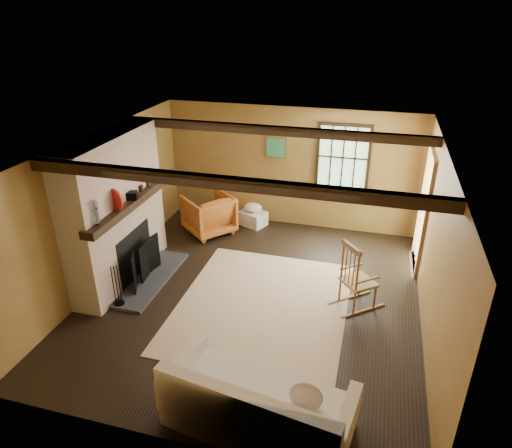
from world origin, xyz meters
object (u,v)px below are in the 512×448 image
(laundry_basket, at_px, (253,218))
(armchair, at_px, (209,214))
(fireplace, at_px, (117,216))
(sofa, at_px, (257,409))
(rocking_chair, at_px, (356,280))

(laundry_basket, distance_m, armchair, 0.96)
(fireplace, xyz_separation_m, laundry_basket, (1.53, 2.46, -0.95))
(sofa, bearing_deg, armchair, 125.61)
(laundry_basket, height_order, armchair, armchair)
(fireplace, distance_m, rocking_chair, 3.82)
(laundry_basket, bearing_deg, armchair, -144.04)
(rocking_chair, bearing_deg, sofa, 121.81)
(armchair, bearing_deg, fireplace, 17.99)
(laundry_basket, relative_size, armchair, 0.58)
(rocking_chair, height_order, laundry_basket, rocking_chair)
(rocking_chair, distance_m, laundry_basket, 3.21)
(fireplace, relative_size, laundry_basket, 4.80)
(sofa, bearing_deg, laundry_basket, 115.07)
(rocking_chair, height_order, armchair, rocking_chair)
(sofa, bearing_deg, rocking_chair, 80.77)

